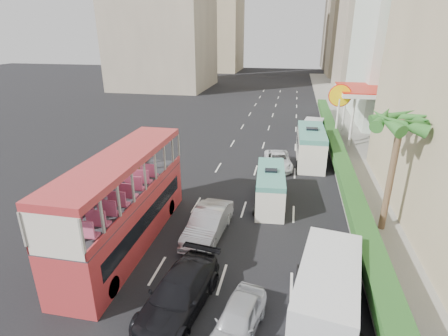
% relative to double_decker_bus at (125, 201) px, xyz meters
% --- Properties ---
extents(ground_plane, '(200.00, 200.00, 0.00)m').
position_rel_double_decker_bus_xyz_m(ground_plane, '(6.00, 0.00, -2.53)').
color(ground_plane, black).
rests_on(ground_plane, ground).
extents(double_decker_bus, '(2.50, 11.00, 5.06)m').
position_rel_double_decker_bus_xyz_m(double_decker_bus, '(0.00, 0.00, 0.00)').
color(double_decker_bus, '#B22E31').
rests_on(double_decker_bus, ground).
extents(car_silver_lane_a, '(2.10, 5.00, 1.61)m').
position_rel_double_decker_bus_xyz_m(car_silver_lane_a, '(4.08, 1.51, -2.53)').
color(car_silver_lane_a, silver).
rests_on(car_silver_lane_a, ground).
extents(car_silver_lane_b, '(2.18, 3.97, 1.28)m').
position_rel_double_decker_bus_xyz_m(car_silver_lane_b, '(6.82, -4.94, -2.53)').
color(car_silver_lane_b, silver).
rests_on(car_silver_lane_b, ground).
extents(car_black, '(2.87, 5.51, 1.53)m').
position_rel_double_decker_bus_xyz_m(car_black, '(4.23, -4.15, -2.53)').
color(car_black, black).
rests_on(car_black, ground).
extents(van_asset, '(2.78, 4.80, 1.26)m').
position_rel_double_decker_bus_xyz_m(van_asset, '(7.37, 13.06, -2.53)').
color(van_asset, silver).
rests_on(van_asset, ground).
extents(minibus_near, '(2.14, 5.41, 2.35)m').
position_rel_double_decker_bus_xyz_m(minibus_near, '(7.19, 6.15, -1.36)').
color(minibus_near, silver).
rests_on(minibus_near, ground).
extents(minibus_far, '(2.33, 6.65, 2.93)m').
position_rel_double_decker_bus_xyz_m(minibus_far, '(10.02, 14.99, -1.07)').
color(minibus_far, silver).
rests_on(minibus_far, ground).
extents(panel_van_near, '(3.16, 5.94, 2.26)m').
position_rel_double_decker_bus_xyz_m(panel_van_near, '(10.16, -3.21, -1.40)').
color(panel_van_near, silver).
rests_on(panel_van_near, ground).
extents(panel_van_far, '(2.64, 5.02, 1.91)m').
position_rel_double_decker_bus_xyz_m(panel_van_far, '(10.43, 22.13, -1.57)').
color(panel_van_far, silver).
rests_on(panel_van_far, ground).
extents(sidewalk, '(6.00, 120.00, 0.18)m').
position_rel_double_decker_bus_xyz_m(sidewalk, '(15.00, 25.00, -2.44)').
color(sidewalk, '#99968C').
rests_on(sidewalk, ground).
extents(kerb_wall, '(0.30, 44.00, 1.00)m').
position_rel_double_decker_bus_xyz_m(kerb_wall, '(12.20, 14.00, -1.85)').
color(kerb_wall, silver).
rests_on(kerb_wall, sidewalk).
extents(hedge, '(1.10, 44.00, 0.70)m').
position_rel_double_decker_bus_xyz_m(hedge, '(12.20, 14.00, -1.00)').
color(hedge, '#2D6626').
rests_on(hedge, kerb_wall).
extents(palm_tree, '(0.36, 0.36, 6.40)m').
position_rel_double_decker_bus_xyz_m(palm_tree, '(13.80, 4.00, 0.85)').
color(palm_tree, brown).
rests_on(palm_tree, sidewalk).
extents(shell_station, '(6.50, 8.00, 5.50)m').
position_rel_double_decker_bus_xyz_m(shell_station, '(16.00, 23.00, 0.22)').
color(shell_station, silver).
rests_on(shell_station, ground).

